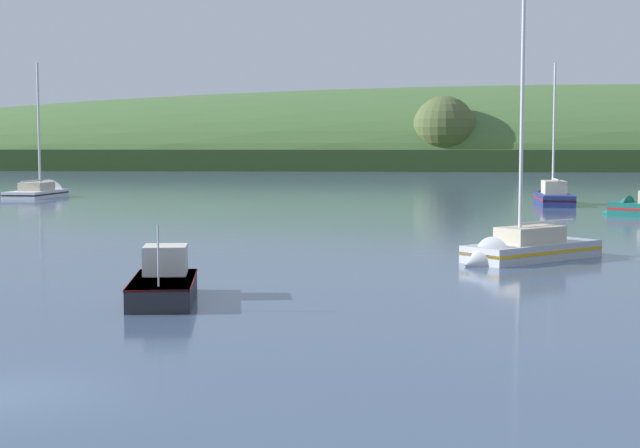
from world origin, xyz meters
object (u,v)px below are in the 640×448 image
sailboat_far_left (42,194)px  fishing_boat_moored (165,288)px  sailboat_outer_reach (520,255)px  sailboat_near_mooring (553,199)px

sailboat_far_left → fishing_boat_moored: size_ratio=2.61×
fishing_boat_moored → sailboat_far_left: bearing=14.8°
sailboat_far_left → sailboat_outer_reach: 63.49m
sailboat_outer_reach → fishing_boat_moored: 17.65m
fishing_boat_moored → sailboat_outer_reach: bearing=-58.1°
sailboat_outer_reach → fishing_boat_moored: (-13.36, -11.54, 0.12)m
sailboat_far_left → fishing_boat_moored: bearing=-152.5°
sailboat_near_mooring → sailboat_outer_reach: sailboat_near_mooring is taller
sailboat_near_mooring → fishing_boat_moored: 57.33m
sailboat_near_mooring → sailboat_outer_reach: bearing=171.7°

